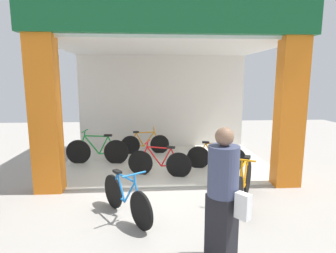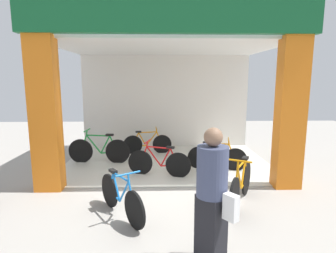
% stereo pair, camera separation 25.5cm
% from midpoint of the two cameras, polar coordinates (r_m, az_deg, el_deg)
% --- Properties ---
extents(ground_plane, '(18.93, 18.93, 0.00)m').
position_cam_midpoint_polar(ground_plane, '(5.94, 1.53, -12.54)').
color(ground_plane, '#9E9991').
rests_on(ground_plane, ground).
extents(shop_facade, '(5.66, 4.05, 3.83)m').
position_cam_midpoint_polar(shop_facade, '(7.34, 0.80, 8.07)').
color(shop_facade, beige).
rests_on(shop_facade, ground).
extents(bicycle_inside_0, '(1.47, 0.40, 0.81)m').
position_cam_midpoint_polar(bicycle_inside_0, '(8.45, -3.42, -3.51)').
color(bicycle_inside_0, black).
rests_on(bicycle_inside_0, ground).
extents(bicycle_inside_1, '(1.45, 0.44, 0.81)m').
position_cam_midpoint_polar(bicycle_inside_1, '(7.07, 11.04, -6.29)').
color(bicycle_inside_1, black).
rests_on(bicycle_inside_1, ground).
extents(bicycle_inside_2, '(1.68, 0.46, 0.92)m').
position_cam_midpoint_polar(bicycle_inside_2, '(7.69, -13.07, -4.74)').
color(bicycle_inside_2, black).
rests_on(bicycle_inside_2, ground).
extents(bicycle_inside_3, '(1.47, 0.49, 0.83)m').
position_cam_midpoint_polar(bicycle_inside_3, '(6.51, -0.70, -7.44)').
color(bicycle_inside_3, black).
rests_on(bicycle_inside_3, ground).
extents(bicycle_parked_0, '(0.88, 1.28, 0.83)m').
position_cam_midpoint_polar(bicycle_parked_0, '(4.72, -8.14, -14.29)').
color(bicycle_parked_0, black).
rests_on(bicycle_parked_0, ground).
extents(bicycle_parked_1, '(0.83, 1.48, 0.91)m').
position_cam_midpoint_polar(bicycle_parked_1, '(5.31, 16.17, -11.45)').
color(bicycle_parked_1, black).
rests_on(bicycle_parked_1, ground).
extents(pedestrian_2, '(0.52, 0.58, 1.70)m').
position_cam_midpoint_polar(pedestrian_2, '(3.42, 11.29, -13.82)').
color(pedestrian_2, black).
rests_on(pedestrian_2, ground).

